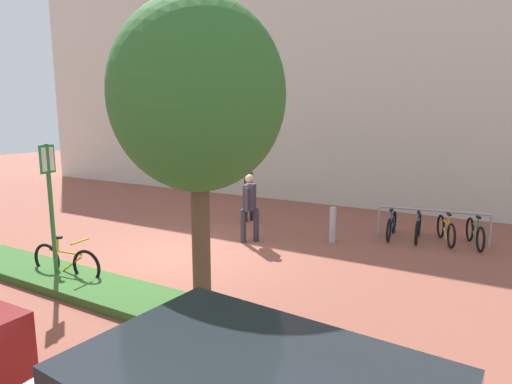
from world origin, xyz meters
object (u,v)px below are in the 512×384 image
Objects in this scene: bike_at_sign at (66,262)px; person_suited_navy at (248,189)px; bollard_steel at (333,225)px; bike_rack_cluster at (432,228)px; parking_sign_post at (50,194)px; tree_sidewalk at (198,97)px; person_suited_dark at (250,204)px.

person_suited_navy reaches higher than bike_at_sign.
bike_rack_cluster is at bearing 31.69° from bollard_steel.
bike_at_sign is at bearing 57.93° from parking_sign_post.
tree_sidewalk is at bearing -111.07° from bike_rack_cluster.
bike_rack_cluster is at bearing 68.93° from tree_sidewalk.
bike_at_sign is 0.97× the size of person_suited_navy.
person_suited_navy is (-2.70, 5.86, -2.41)m from tree_sidewalk.
person_suited_navy is at bearing 84.37° from bike_at_sign.
parking_sign_post reaches higher than bike_at_sign.
bollard_steel is at bearing 86.70° from tree_sidewalk.
parking_sign_post is (-3.37, -0.15, -1.69)m from tree_sidewalk.
person_suited_dark is 2.22m from person_suited_navy.
person_suited_dark is at bearing -149.42° from bike_rack_cluster.
person_suited_dark reaches higher than bike_rack_cluster.
tree_sidewalk reaches higher than bike_rack_cluster.
person_suited_navy is at bearing 83.59° from parking_sign_post.
parking_sign_post is at bearing -177.45° from tree_sidewalk.
person_suited_navy reaches higher than bike_rack_cluster.
bollard_steel is (-2.14, -1.32, 0.10)m from bike_rack_cluster.
bike_rack_cluster is at bearing 5.07° from person_suited_navy.
person_suited_dark is at bearing -150.76° from bollard_steel.
person_suited_navy is at bearing 121.87° from person_suited_dark.
parking_sign_post is at bearing -125.44° from bollard_steel.
bike_rack_cluster is (5.70, 6.31, -0.00)m from bike_at_sign.
bike_rack_cluster is 5.19m from person_suited_navy.
tree_sidewalk is 2.80× the size of person_suited_dark.
parking_sign_post is 8.79m from bike_rack_cluster.
parking_sign_post reaches higher than bike_rack_cluster.
bollard_steel is (0.29, 4.99, -2.95)m from tree_sidewalk.
tree_sidewalk is 4.89m from person_suited_dark.
bollard_steel is 0.52× the size of person_suited_navy.
person_suited_navy is (0.67, 6.01, -0.73)m from parking_sign_post.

